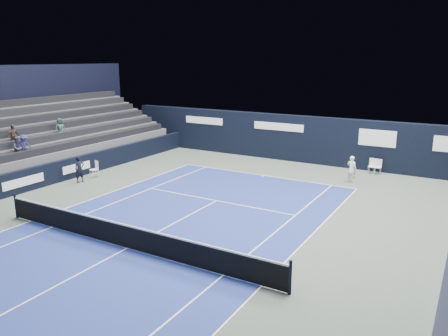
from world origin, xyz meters
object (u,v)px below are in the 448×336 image
object	(u,v)px
folding_chair_back_a	(373,163)
line_judge_chair	(95,168)
tennis_player	(352,169)
folding_chair_back_b	(378,166)
tennis_net	(126,236)

from	to	relation	value
folding_chair_back_a	line_judge_chair	bearing A→B (deg)	-147.69
tennis_player	folding_chair_back_b	bearing A→B (deg)	70.33
folding_chair_back_a	tennis_net	size ratio (longest dim) A/B	0.07
folding_chair_back_a	tennis_player	xyz separation A→B (m)	(-0.61, -2.64, 0.15)
folding_chair_back_b	line_judge_chair	bearing A→B (deg)	-147.57
folding_chair_back_a	line_judge_chair	world-z (taller)	line_judge_chair
tennis_net	tennis_player	distance (m)	13.98
folding_chair_back_a	tennis_net	world-z (taller)	tennis_net
tennis_net	tennis_player	bearing A→B (deg)	69.78
line_judge_chair	tennis_player	world-z (taller)	tennis_player
folding_chair_back_b	tennis_player	xyz separation A→B (m)	(-0.94, -2.63, 0.25)
folding_chair_back_a	folding_chair_back_b	size ratio (longest dim) A/B	1.02
folding_chair_back_b	line_judge_chair	distance (m)	16.92
folding_chair_back_a	folding_chair_back_b	world-z (taller)	folding_chair_back_a
folding_chair_back_b	tennis_net	size ratio (longest dim) A/B	0.07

